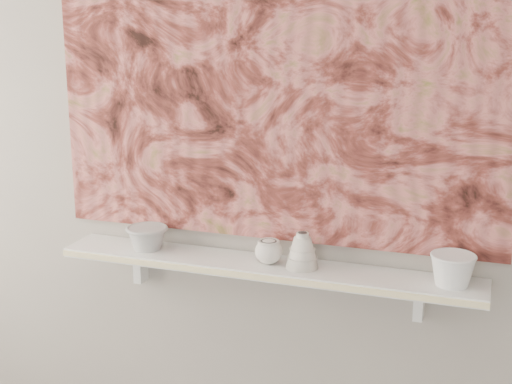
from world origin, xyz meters
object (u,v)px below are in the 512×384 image
at_px(bell_vessel, 302,250).
at_px(bowl_grey, 147,237).
at_px(bowl_white, 453,269).
at_px(cup_cream, 269,251).
at_px(shelf, 265,267).
at_px(painting, 274,71).

bearing_deg(bell_vessel, bowl_grey, 180.00).
bearing_deg(bell_vessel, bowl_white, 0.00).
bearing_deg(bowl_white, cup_cream, 180.00).
distance_m(bowl_grey, bowl_white, 1.01).
bearing_deg(shelf, cup_cream, 0.00).
bearing_deg(bowl_grey, cup_cream, 0.00).
relative_size(bowl_grey, bowl_white, 1.06).
bearing_deg(bell_vessel, cup_cream, 180.00).
bearing_deg(shelf, painting, 90.00).
relative_size(shelf, cup_cream, 15.72).
height_order(painting, bowl_grey, painting).
xyz_separation_m(cup_cream, bell_vessel, (0.11, 0.00, 0.02)).
xyz_separation_m(shelf, bell_vessel, (0.12, 0.00, 0.07)).
relative_size(painting, bell_vessel, 12.94).
height_order(cup_cream, bowl_white, bowl_white).
height_order(shelf, bell_vessel, bell_vessel).
relative_size(bell_vessel, bowl_white, 0.86).
distance_m(painting, bell_vessel, 0.57).
distance_m(shelf, cup_cream, 0.06).
distance_m(painting, bowl_white, 0.82).
relative_size(painting, bowl_grey, 10.47).
xyz_separation_m(shelf, bowl_white, (0.59, 0.00, 0.06)).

